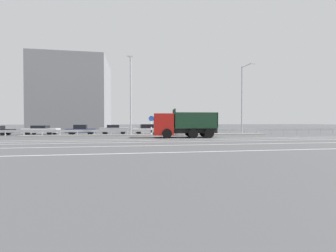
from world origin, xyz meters
TOP-DOWN VIEW (x-y plane):
  - ground_plane at (0.00, 0.00)m, footprint 320.00×320.00m
  - lane_strip_0 at (3.39, -4.14)m, footprint 57.00×0.16m
  - lane_strip_1 at (3.39, -5.80)m, footprint 57.00×0.16m
  - lane_strip_2 at (3.39, -7.64)m, footprint 57.00×0.16m
  - lane_strip_3 at (3.39, -10.53)m, footprint 57.00×0.16m
  - lane_strip_4 at (3.39, -14.44)m, footprint 57.00×0.16m
  - median_island at (0.00, 1.97)m, footprint 31.35×1.10m
  - median_guardrail at (0.00, 3.10)m, footprint 57.00×0.09m
  - dump_truck at (2.34, -2.25)m, footprint 7.30×3.28m
  - median_road_sign at (-0.05, 1.97)m, footprint 0.74×0.16m
  - street_lamp_1 at (-2.69, 1.90)m, footprint 0.71×2.41m
  - street_lamp_2 at (12.53, 1.81)m, footprint 0.71×2.68m
  - parked_car_1 at (-14.85, 6.33)m, footprint 4.47×2.17m
  - parked_car_2 at (-9.49, 5.72)m, footprint 4.02×2.02m
  - parked_car_3 at (-5.03, 5.82)m, footprint 3.97×1.79m
  - parked_car_4 at (-0.30, 5.79)m, footprint 4.45×2.09m
  - parked_car_5 at (5.02, 6.25)m, footprint 4.92×2.24m
  - background_building_0 at (-13.59, 19.76)m, footprint 12.72×13.35m

SIDE VIEW (x-z plane):
  - ground_plane at x=0.00m, z-range 0.00..0.00m
  - lane_strip_0 at x=3.39m, z-range 0.00..0.01m
  - lane_strip_1 at x=3.39m, z-range 0.00..0.01m
  - lane_strip_2 at x=3.39m, z-range 0.00..0.01m
  - lane_strip_3 at x=3.39m, z-range 0.00..0.01m
  - lane_strip_4 at x=3.39m, z-range 0.00..0.01m
  - median_island at x=0.00m, z-range 0.00..0.18m
  - median_guardrail at x=0.00m, z-range 0.18..0.96m
  - parked_car_1 at x=-14.85m, z-range 0.03..1.32m
  - parked_car_2 at x=-9.49m, z-range 0.00..1.39m
  - parked_car_3 at x=-5.03m, z-range 0.03..1.38m
  - parked_car_4 at x=-0.30m, z-range 0.00..1.44m
  - parked_car_5 at x=5.02m, z-range -0.01..1.62m
  - dump_truck at x=2.34m, z-range -0.28..2.92m
  - median_road_sign at x=-0.05m, z-range 0.07..2.65m
  - street_lamp_2 at x=12.53m, z-range 0.54..10.00m
  - street_lamp_1 at x=-2.69m, z-range 0.51..10.25m
  - background_building_0 at x=-13.59m, z-range 0.00..13.78m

